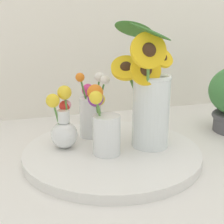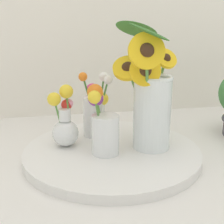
{
  "view_description": "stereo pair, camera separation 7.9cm",
  "coord_description": "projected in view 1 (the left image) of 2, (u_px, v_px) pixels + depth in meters",
  "views": [
    {
      "loc": [
        -0.25,
        -0.64,
        0.35
      ],
      "look_at": [
        -0.03,
        0.09,
        0.12
      ],
      "focal_mm": 50.0,
      "sensor_mm": 36.0,
      "label": 1
    },
    {
      "loc": [
        -0.18,
        -0.65,
        0.35
      ],
      "look_at": [
        -0.03,
        0.09,
        0.12
      ],
      "focal_mm": 50.0,
      "sensor_mm": 36.0,
      "label": 2
    }
  ],
  "objects": [
    {
      "name": "serving_tray",
      "position": [
        112.0,
        152.0,
        0.82
      ],
      "size": [
        0.46,
        0.46,
        0.02
      ],
      "color": "white",
      "rests_on": "ground_plane"
    },
    {
      "name": "ground_plane",
      "position": [
        136.0,
        169.0,
        0.75
      ],
      "size": [
        6.0,
        6.0,
        0.0
      ],
      "primitive_type": "plane",
      "color": "silver"
    },
    {
      "name": "vase_small_center",
      "position": [
        104.0,
        125.0,
        0.77
      ],
      "size": [
        0.08,
        0.09,
        0.17
      ],
      "color": "white",
      "rests_on": "serving_tray"
    },
    {
      "name": "vase_bulb_right",
      "position": [
        63.0,
        125.0,
        0.81
      ],
      "size": [
        0.08,
        0.07,
        0.16
      ],
      "color": "white",
      "rests_on": "serving_tray"
    },
    {
      "name": "vase_small_back",
      "position": [
        91.0,
        110.0,
        0.88
      ],
      "size": [
        0.09,
        0.08,
        0.19
      ],
      "color": "white",
      "rests_on": "serving_tray"
    },
    {
      "name": "mason_jar_sunflowers",
      "position": [
        149.0,
        99.0,
        0.8
      ],
      "size": [
        0.19,
        0.21,
        0.33
      ],
      "color": "silver",
      "rests_on": "serving_tray"
    }
  ]
}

